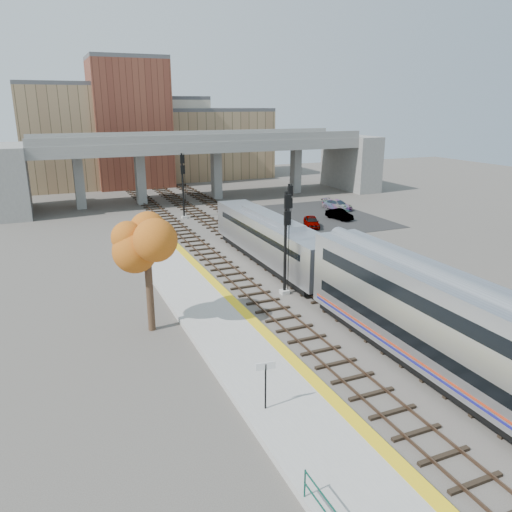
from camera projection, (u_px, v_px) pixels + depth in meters
name	position (u px, v px, depth m)	size (l,w,h in m)	color
ground	(344.00, 325.00, 31.36)	(160.00, 160.00, 0.00)	#47423D
platform	(237.00, 343.00, 28.57)	(4.50, 60.00, 0.35)	#9E9E99
yellow_strip	(267.00, 334.00, 29.24)	(0.70, 60.00, 0.01)	yellow
tracks	(273.00, 265.00, 42.67)	(10.70, 95.00, 0.25)	black
overpass	(202.00, 159.00, 71.07)	(54.00, 12.00, 9.50)	slate
buildings_far	(145.00, 136.00, 88.04)	(43.00, 21.00, 20.60)	#9C815A
parking_lot	(316.00, 217.00, 61.25)	(14.00, 18.00, 0.04)	black
locomotive	(271.00, 238.00, 42.69)	(3.02, 19.05, 4.10)	#A8AAB2
coach	(480.00, 345.00, 22.67)	(3.03, 25.00, 5.00)	#A8AAB2
signal_mast_near	(286.00, 244.00, 35.28)	(0.60, 0.64, 7.53)	#9E9E99
signal_mast_mid	(289.00, 223.00, 43.69)	(0.60, 0.64, 6.75)	#9E9E99
signal_mast_far	(183.00, 186.00, 59.27)	(0.60, 0.64, 7.81)	#9E9E99
station_sign	(266.00, 376.00, 21.67)	(0.90, 0.15, 2.27)	black
tree	(146.00, 242.00, 29.04)	(3.60, 3.60, 7.52)	#382619
car_a	(312.00, 222.00, 55.79)	(1.50, 3.73, 1.27)	#99999E
car_b	(339.00, 214.00, 59.66)	(1.28, 3.68, 1.21)	#99999E
car_c	(337.00, 205.00, 65.27)	(1.78, 4.39, 1.27)	#99999E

